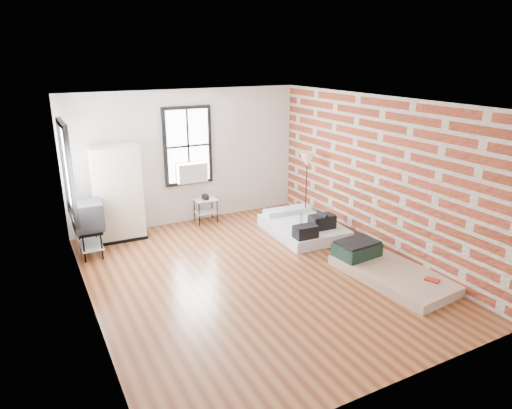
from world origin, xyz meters
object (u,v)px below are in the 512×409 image
mattress_main (304,227)px  side_table (206,204)px  mattress_bare (384,268)px  wardrobe (118,194)px  tv_stand (88,218)px  floor_lamp (307,163)px

mattress_main → side_table: size_ratio=2.87×
mattress_main → mattress_bare: size_ratio=0.85×
wardrobe → tv_stand: (-0.65, -0.53, -0.21)m
wardrobe → tv_stand: size_ratio=1.85×
mattress_main → side_table: 2.16m
mattress_main → tv_stand: size_ratio=1.76×
mattress_bare → side_table: (-1.66, 3.69, 0.28)m
mattress_bare → tv_stand: bearing=138.1°
mattress_bare → floor_lamp: size_ratio=1.35×
side_table → tv_stand: size_ratio=0.61×
wardrobe → side_table: (1.82, 0.07, -0.51)m
mattress_bare → tv_stand: tv_stand is taller
mattress_main → floor_lamp: bearing=56.2°
mattress_main → wardrobe: size_ratio=0.95×
wardrobe → floor_lamp: size_ratio=1.21×
floor_lamp → mattress_main: bearing=-126.4°
mattress_bare → wardrobe: (-3.48, 3.62, 0.79)m
wardrobe → tv_stand: bearing=-138.4°
mattress_bare → side_table: 4.05m
mattress_main → mattress_bare: bearing=-82.9°
mattress_bare → floor_lamp: bearing=79.8°
wardrobe → mattress_main: bearing=-21.8°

